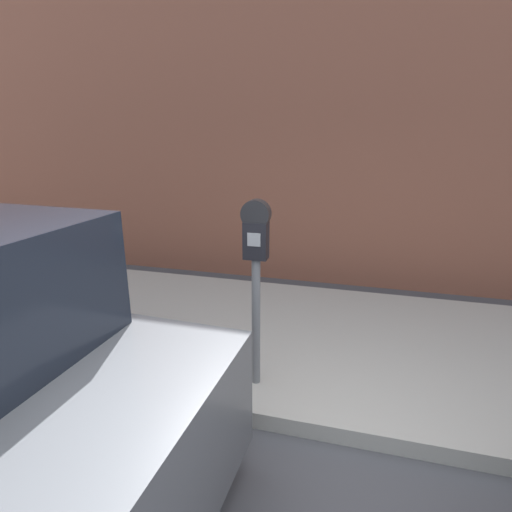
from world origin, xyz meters
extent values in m
cube|color=#ADAAA3|center=(0.00, 2.20, 0.07)|extent=(24.00, 2.80, 0.15)
cube|color=#935642|center=(0.00, 4.34, 2.73)|extent=(24.00, 0.30, 5.45)
cylinder|color=slate|center=(-0.49, 1.21, 0.72)|extent=(0.07, 0.07, 1.14)
cube|color=black|center=(-0.49, 1.21, 1.43)|extent=(0.19, 0.12, 0.30)
cube|color=gray|center=(-0.49, 1.15, 1.46)|extent=(0.10, 0.01, 0.10)
cylinder|color=black|center=(-0.49, 1.21, 1.65)|extent=(0.23, 0.10, 0.23)
cylinder|color=black|center=(-1.20, 0.39, 0.30)|extent=(0.61, 0.25, 0.60)
camera|label=1|loc=(0.29, -1.72, 2.24)|focal=28.00mm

